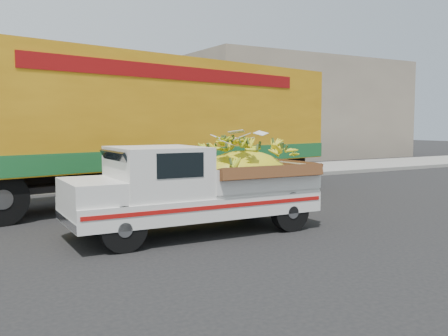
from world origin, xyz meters
TOP-DOWN VIEW (x-y plane):
  - ground at (0.00, 0.00)m, footprint 100.00×100.00m
  - curb at (0.00, 7.42)m, footprint 60.00×0.25m
  - sidewalk at (0.00, 9.52)m, footprint 60.00×4.00m
  - building_right at (14.00, 16.42)m, footprint 14.00×6.00m
  - pickup_truck at (-1.09, 0.43)m, footprint 4.76×1.86m
  - semi_trailer at (-0.29, 4.98)m, footprint 12.09×4.92m

SIDE VIEW (x-z plane):
  - ground at x=0.00m, z-range 0.00..0.00m
  - sidewalk at x=0.00m, z-range 0.00..0.14m
  - curb at x=0.00m, z-range 0.00..0.15m
  - pickup_truck at x=-1.09m, z-range 0.06..1.71m
  - semi_trailer at x=-0.29m, z-range 0.22..4.02m
  - building_right at x=14.00m, z-range 0.00..6.00m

